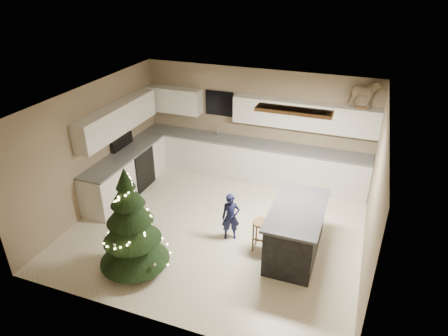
# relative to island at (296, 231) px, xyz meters

# --- Properties ---
(ground_plane) EXTENTS (5.50, 5.50, 0.00)m
(ground_plane) POSITION_rel_island_xyz_m (-1.58, 0.26, -0.48)
(ground_plane) COLOR beige
(room_shell) EXTENTS (5.52, 5.02, 2.61)m
(room_shell) POSITION_rel_island_xyz_m (-1.55, 0.27, 1.27)
(room_shell) COLOR gray
(room_shell) RESTS_ON ground_plane
(cabinetry) EXTENTS (5.50, 3.20, 2.00)m
(cabinetry) POSITION_rel_island_xyz_m (-2.49, 1.91, 0.28)
(cabinetry) COLOR silver
(cabinetry) RESTS_ON ground_plane
(island) EXTENTS (0.90, 1.70, 0.95)m
(island) POSITION_rel_island_xyz_m (0.00, 0.00, 0.00)
(island) COLOR black
(island) RESTS_ON ground_plane
(bar_stool) EXTENTS (0.31, 0.31, 0.60)m
(bar_stool) POSITION_rel_island_xyz_m (-0.60, -0.11, -0.03)
(bar_stool) COLOR brown
(bar_stool) RESTS_ON ground_plane
(christmas_tree) EXTENTS (1.21, 1.17, 1.94)m
(christmas_tree) POSITION_rel_island_xyz_m (-2.48, -1.34, 0.32)
(christmas_tree) COLOR #3F2816
(christmas_tree) RESTS_ON ground_plane
(toddler) EXTENTS (0.40, 0.34, 0.94)m
(toddler) POSITION_rel_island_xyz_m (-1.23, 0.02, -0.01)
(toddler) COLOR black
(toddler) RESTS_ON ground_plane
(rocking_horse) EXTENTS (0.72, 0.43, 0.59)m
(rocking_horse) POSITION_rel_island_xyz_m (0.72, 2.59, 1.82)
(rocking_horse) COLOR brown
(rocking_horse) RESTS_ON cabinetry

